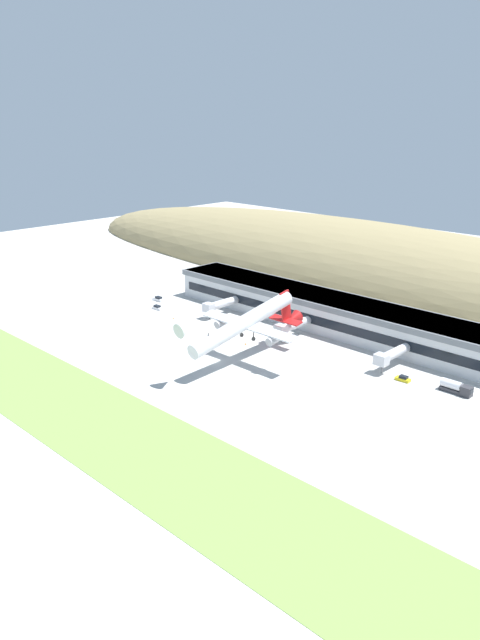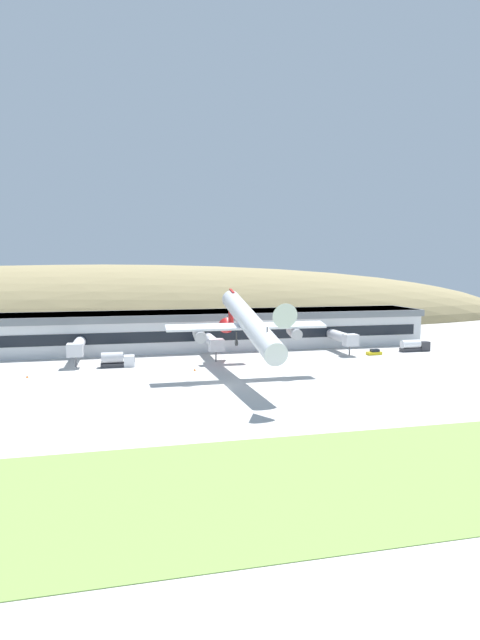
{
  "view_description": "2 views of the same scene",
  "coord_description": "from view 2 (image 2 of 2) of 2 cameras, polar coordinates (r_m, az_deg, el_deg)",
  "views": [
    {
      "loc": [
        115.91,
        -108.2,
        64.69
      ],
      "look_at": [
        4.11,
        5.98,
        11.5
      ],
      "focal_mm": 35.0,
      "sensor_mm": 36.0,
      "label": 1
    },
    {
      "loc": [
        -16.64,
        -88.92,
        22.21
      ],
      "look_at": [
        5.62,
        9.39,
        11.34
      ],
      "focal_mm": 28.0,
      "sensor_mm": 36.0,
      "label": 2
    }
  ],
  "objects": [
    {
      "name": "traffic_cone_1",
      "position": [
        109.02,
        -23.16,
        -5.95
      ],
      "size": [
        0.52,
        0.52,
        0.58
      ],
      "color": "orange",
      "rests_on": "ground_plane"
    },
    {
      "name": "terminal_building",
      "position": [
        136.65,
        -3.58,
        -0.82
      ],
      "size": [
        120.73,
        17.34,
        9.98
      ],
      "color": "silver",
      "rests_on": "ground_plane"
    },
    {
      "name": "hill_backdrop",
      "position": [
        196.58,
        -15.12,
        -0.55
      ],
      "size": [
        348.42,
        69.85,
        45.81
      ],
      "primitive_type": "ellipsoid",
      "color": "#8E7F56",
      "rests_on": "ground_plane"
    },
    {
      "name": "ground_plane",
      "position": [
        93.15,
        -2.12,
        -7.64
      ],
      "size": [
        458.43,
        458.43,
        0.0
      ],
      "primitive_type": "plane",
      "color": "#B7B5AF"
    },
    {
      "name": "cargo_airplane",
      "position": [
        98.06,
        0.95,
        -0.32
      ],
      "size": [
        32.22,
        46.19,
        12.32
      ],
      "color": "silver"
    },
    {
      "name": "box_truck",
      "position": [
        114.18,
        -13.88,
        -4.46
      ],
      "size": [
        7.43,
        2.58,
        3.33
      ],
      "color": "silver",
      "rests_on": "ground_plane"
    },
    {
      "name": "jetway_2",
      "position": [
        131.09,
        11.66,
        -1.96
      ],
      "size": [
        3.38,
        13.85,
        5.43
      ],
      "color": "silver",
      "rests_on": "ground_plane"
    },
    {
      "name": "grass_strip_foreground",
      "position": [
        54.47,
        6.51,
        -17.9
      ],
      "size": [
        412.58,
        26.65,
        0.08
      ],
      "primitive_type": "cube",
      "color": "#759947",
      "rests_on": "ground_plane"
    },
    {
      "name": "fuel_truck",
      "position": [
        138.84,
        19.32,
        -2.8
      ],
      "size": [
        7.95,
        2.28,
        3.04
      ],
      "color": "#333338",
      "rests_on": "ground_plane"
    },
    {
      "name": "service_car_0",
      "position": [
        130.45,
        15.09,
        -3.6
      ],
      "size": [
        3.86,
        1.92,
        1.42
      ],
      "color": "gold",
      "rests_on": "ground_plane"
    },
    {
      "name": "jetway_1",
      "position": [
        120.85,
        -3.14,
        -2.53
      ],
      "size": [
        3.38,
        14.42,
        5.43
      ],
      "color": "silver",
      "rests_on": "ground_plane"
    },
    {
      "name": "traffic_cone_0",
      "position": [
        107.53,
        -5.19,
        -5.64
      ],
      "size": [
        0.52,
        0.52,
        0.58
      ],
      "color": "orange",
      "rests_on": "ground_plane"
    },
    {
      "name": "jetway_0",
      "position": [
        119.81,
        -18.11,
        -2.9
      ],
      "size": [
        3.38,
        14.31,
        5.43
      ],
      "color": "silver",
      "rests_on": "ground_plane"
    }
  ]
}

